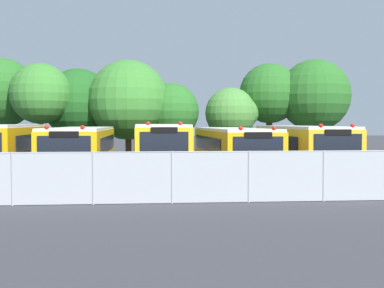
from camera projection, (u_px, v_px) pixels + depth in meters
name	position (u px, v px, depth m)	size (l,w,h in m)	color
ground_plane	(158.00, 176.00, 25.81)	(160.00, 160.00, 0.00)	#38383D
school_bus_0	(6.00, 148.00, 25.04)	(2.69, 10.21, 2.70)	#EAA80C
school_bus_1	(82.00, 149.00, 25.59)	(2.60, 11.12, 2.56)	yellow
school_bus_2	(160.00, 148.00, 25.73)	(2.57, 9.55, 2.71)	yellow
school_bus_3	(232.00, 149.00, 25.82)	(2.69, 11.24, 2.53)	yellow
school_bus_4	(300.00, 148.00, 26.25)	(2.58, 10.95, 2.63)	yellow
tree_0	(4.00, 94.00, 34.52)	(4.59, 4.59, 6.95)	#4C3823
tree_1	(38.00, 93.00, 32.68)	(3.83, 3.83, 6.41)	#4C3823
tree_2	(76.00, 102.00, 34.75)	(4.69, 4.69, 6.29)	#4C3823
tree_3	(127.00, 99.00, 33.68)	(5.19, 5.19, 6.73)	#4C3823
tree_4	(169.00, 111.00, 34.17)	(3.75, 3.75, 5.29)	#4C3823
tree_5	(233.00, 113.00, 34.60)	(3.59, 3.42, 5.00)	#4C3823
tree_6	(270.00, 94.00, 35.49)	(4.09, 4.09, 6.71)	#4C3823
tree_7	(316.00, 95.00, 35.08)	(4.86, 4.86, 6.95)	#4C3823
chainlink_fence	(172.00, 176.00, 17.07)	(20.54, 0.07, 1.73)	#9EA0A3
traffic_cone	(216.00, 188.00, 18.88)	(0.41, 0.41, 0.54)	#EA5914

